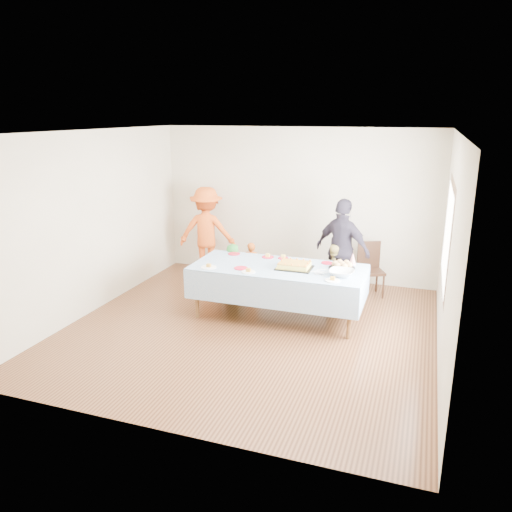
{
  "coord_description": "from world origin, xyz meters",
  "views": [
    {
      "loc": [
        2.2,
        -6.11,
        2.94
      ],
      "look_at": [
        -0.02,
        0.3,
        0.98
      ],
      "focal_mm": 35.0,
      "sensor_mm": 36.0,
      "label": 1
    }
  ],
  "objects": [
    {
      "name": "plate_white_mid",
      "position": [
        -0.07,
        0.14,
        0.79
      ],
      "size": [
        0.2,
        0.2,
        0.01
      ],
      "primitive_type": "cylinder",
      "color": "white",
      "rests_on": "party_table"
    },
    {
      "name": "toddler_left",
      "position": [
        -0.57,
        1.63,
        0.4
      ],
      "size": [
        0.33,
        0.25,
        0.8
      ],
      "primitive_type": "imported",
      "rotation": [
        0.0,
        0.0,
        3.36
      ],
      "color": "#B74E16",
      "rests_on": "ground"
    },
    {
      "name": "plate_red_far_a",
      "position": [
        -0.61,
        0.94,
        0.79
      ],
      "size": [
        0.19,
        0.19,
        0.01
      ],
      "primitive_type": "cylinder",
      "color": "red",
      "rests_on": "party_table"
    },
    {
      "name": "plate_white_left",
      "position": [
        -0.69,
        0.16,
        0.79
      ],
      "size": [
        0.22,
        0.22,
        0.01
      ],
      "primitive_type": "cylinder",
      "color": "white",
      "rests_on": "party_table"
    },
    {
      "name": "toddler_mid",
      "position": [
        -0.7,
        1.13,
        0.44
      ],
      "size": [
        0.51,
        0.44,
        0.89
      ],
      "primitive_type": "imported",
      "rotation": [
        0.0,
        0.0,
        3.58
      ],
      "color": "#27772C",
      "rests_on": "ground"
    },
    {
      "name": "plate_red_far_c",
      "position": [
        0.2,
        0.96,
        0.79
      ],
      "size": [
        0.16,
        0.16,
        0.01
      ],
      "primitive_type": "cylinder",
      "color": "red",
      "rests_on": "party_table"
    },
    {
      "name": "room_walls",
      "position": [
        0.05,
        0.0,
        1.77
      ],
      "size": [
        5.04,
        5.04,
        2.72
      ],
      "color": "#BFB49C",
      "rests_on": "ground"
    },
    {
      "name": "birthday_cake",
      "position": [
        0.49,
        0.53,
        0.82
      ],
      "size": [
        0.5,
        0.39,
        0.09
      ],
      "color": "black",
      "rests_on": "party_table"
    },
    {
      "name": "toddler_right",
      "position": [
        0.87,
        1.48,
        0.46
      ],
      "size": [
        0.55,
        0.49,
        0.93
      ],
      "primitive_type": "imported",
      "rotation": [
        0.0,
        0.0,
        3.51
      ],
      "color": "tan",
      "rests_on": "ground"
    },
    {
      "name": "plate_red_far_d",
      "position": [
        0.88,
        0.93,
        0.79
      ],
      "size": [
        0.17,
        0.17,
        0.01
      ],
      "primitive_type": "cylinder",
      "color": "red",
      "rests_on": "party_table"
    },
    {
      "name": "party_hat",
      "position": [
        1.25,
        0.99,
        0.87
      ],
      "size": [
        0.1,
        0.1,
        0.18
      ],
      "primitive_type": "cone",
      "color": "silver",
      "rests_on": "party_table"
    },
    {
      "name": "plate_red_far_b",
      "position": [
        -0.05,
        0.94,
        0.79
      ],
      "size": [
        0.18,
        0.18,
        0.01
      ],
      "primitive_type": "cylinder",
      "color": "red",
      "rests_on": "party_table"
    },
    {
      "name": "party_table",
      "position": [
        0.24,
        0.53,
        0.72
      ],
      "size": [
        2.5,
        1.1,
        0.78
      ],
      "color": "brown",
      "rests_on": "ground"
    },
    {
      "name": "punch_bowl",
      "position": [
        1.19,
        0.41,
        0.82
      ],
      "size": [
        0.34,
        0.34,
        0.08
      ],
      "primitive_type": "imported",
      "color": "silver",
      "rests_on": "party_table"
    },
    {
      "name": "rolls_tray",
      "position": [
        1.14,
        0.73,
        0.83
      ],
      "size": [
        0.38,
        0.38,
        0.11
      ],
      "color": "black",
      "rests_on": "party_table"
    },
    {
      "name": "plate_white_right",
      "position": [
        1.11,
        0.16,
        0.79
      ],
      "size": [
        0.2,
        0.2,
        0.01
      ],
      "primitive_type": "cylinder",
      "color": "white",
      "rests_on": "party_table"
    },
    {
      "name": "fork_pile",
      "position": [
        0.88,
        0.38,
        0.81
      ],
      "size": [
        0.24,
        0.18,
        0.07
      ],
      "primitive_type": null,
      "color": "white",
      "rests_on": "party_table"
    },
    {
      "name": "adult_right",
      "position": [
        1.0,
        1.58,
        0.82
      ],
      "size": [
        1.05,
        0.75,
        1.65
      ],
      "primitive_type": "imported",
      "rotation": [
        0.0,
        0.0,
        2.73
      ],
      "color": "#2A2534",
      "rests_on": "ground"
    },
    {
      "name": "ground",
      "position": [
        0.0,
        0.0,
        0.0
      ],
      "size": [
        5.0,
        5.0,
        0.0
      ],
      "primitive_type": "plane",
      "color": "#412312",
      "rests_on": "ground"
    },
    {
      "name": "dining_chair",
      "position": [
        1.41,
        1.96,
        0.49
      ],
      "size": [
        0.51,
        0.51,
        0.88
      ],
      "rotation": [
        0.0,
        0.0,
        0.43
      ],
      "color": "black",
      "rests_on": "ground"
    },
    {
      "name": "adult_left",
      "position": [
        -1.6,
        2.08,
        0.82
      ],
      "size": [
        1.15,
        0.79,
        1.64
      ],
      "primitive_type": "imported",
      "rotation": [
        0.0,
        0.0,
        3.32
      ],
      "color": "#E0571C",
      "rests_on": "ground"
    },
    {
      "name": "plate_red_near",
      "position": [
        -0.24,
        0.27,
        0.79
      ],
      "size": [
        0.2,
        0.2,
        0.01
      ],
      "primitive_type": "cylinder",
      "color": "red",
      "rests_on": "party_table"
    }
  ]
}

